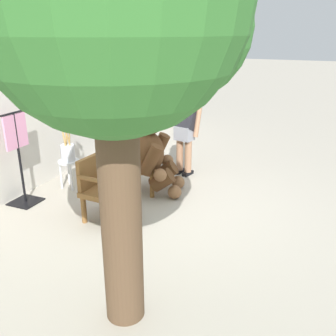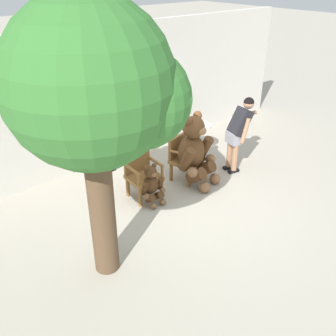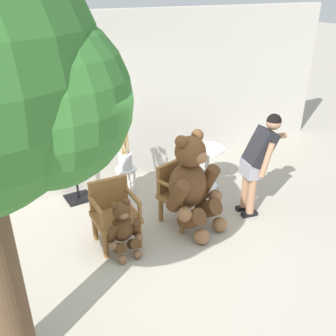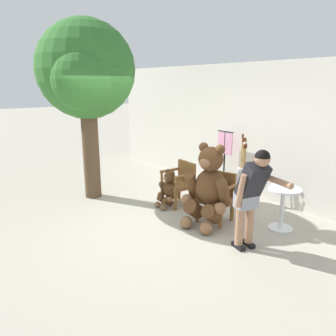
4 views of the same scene
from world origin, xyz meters
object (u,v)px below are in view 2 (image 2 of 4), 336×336
brush_bucket (138,135)px  patio_tree (99,91)px  white_stool (139,149)px  round_side_table (198,136)px  teddy_bear_large (195,150)px  wooden_chair_left (142,174)px  clothing_display_stand (100,138)px  teddy_bear_small (152,184)px  person_visitor (239,129)px  wooden_chair_right (184,157)px

brush_bucket → patio_tree: (-2.11, -2.30, 1.89)m
white_stool → brush_bucket: brush_bucket is taller
white_stool → round_side_table: round_side_table is taller
teddy_bear_large → patio_tree: bearing=-158.6°
white_stool → brush_bucket: 0.31m
wooden_chair_left → brush_bucket: bearing=57.0°
round_side_table → clothing_display_stand: (-2.00, 0.76, 0.27)m
teddy_bear_small → clothing_display_stand: bearing=91.5°
person_visitor → white_stool: person_visitor is taller
teddy_bear_small → brush_bucket: (0.70, 1.35, 0.30)m
wooden_chair_left → white_stool: 1.28m
teddy_bear_large → wooden_chair_right: bearing=97.3°
brush_bucket → teddy_bear_small: bearing=-117.4°
white_stool → round_side_table: bearing=-21.6°
white_stool → person_visitor: bearing=-47.5°
wooden_chair_left → round_side_table: (1.95, 0.57, -0.01)m
wooden_chair_left → teddy_bear_large: teddy_bear_large is taller
wooden_chair_left → white_stool: (0.69, 1.07, -0.11)m
wooden_chair_right → patio_tree: patio_tree is taller
wooden_chair_left → round_side_table: size_ratio=1.19×
brush_bucket → person_visitor: bearing=-47.5°
teddy_bear_large → round_side_table: (0.90, 0.83, -0.24)m
teddy_bear_large → white_stool: 1.41m
brush_bucket → teddy_bear_large: bearing=-74.8°
teddy_bear_large → round_side_table: bearing=42.6°
wooden_chair_right → teddy_bear_large: size_ratio=0.61×
person_visitor → brush_bucket: person_visitor is taller
wooden_chair_left → patio_tree: (-1.42, -1.23, 2.10)m
person_visitor → white_stool: 2.12m
teddy_bear_small → person_visitor: bearing=-4.4°
teddy_bear_small → patio_tree: 2.78m
wooden_chair_left → teddy_bear_large: 1.11m
clothing_display_stand → wooden_chair_right: bearing=-51.3°
wooden_chair_right → teddy_bear_small: bearing=-164.8°
teddy_bear_large → person_visitor: (1.02, -0.19, 0.22)m
wooden_chair_left → clothing_display_stand: (-0.05, 1.33, 0.26)m
clothing_display_stand → teddy_bear_large: bearing=-55.2°
person_visitor → wooden_chair_right: bearing=157.4°
wooden_chair_right → teddy_bear_small: wooden_chair_right is taller
wooden_chair_right → person_visitor: bearing=-22.6°
teddy_bear_small → patio_tree: (-1.41, -0.95, 2.20)m
teddy_bear_large → teddy_bear_small: (-1.06, -0.03, -0.33)m
teddy_bear_large → white_stool: teddy_bear_large is taller
white_stool → clothing_display_stand: 0.87m
wooden_chair_right → brush_bucket: (-0.33, 1.07, 0.21)m
person_visitor → clothing_display_stand: size_ratio=1.13×
wooden_chair_left → wooden_chair_right: bearing=-0.1°
wooden_chair_right → person_visitor: (1.06, -0.44, 0.45)m
teddy_bear_large → brush_bucket: teddy_bear_large is taller
wooden_chair_right → teddy_bear_large: teddy_bear_large is taller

